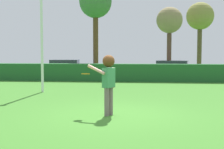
{
  "coord_description": "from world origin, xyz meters",
  "views": [
    {
      "loc": [
        0.85,
        -9.24,
        1.89
      ],
      "look_at": [
        -0.16,
        0.85,
        1.15
      ],
      "focal_mm": 49.89,
      "sensor_mm": 36.0,
      "label": 1
    }
  ],
  "objects_px": {
    "frisbee": "(86,74)",
    "willow_tree": "(200,18)",
    "parked_car_silver": "(172,68)",
    "person": "(108,76)",
    "birch_tree": "(169,22)",
    "lamppost": "(42,29)",
    "parked_car_blue": "(65,67)",
    "oak_tree": "(96,4)"
  },
  "relations": [
    {
      "from": "frisbee",
      "to": "willow_tree",
      "type": "xyz_separation_m",
      "value": [
        6.46,
        17.91,
        3.53
      ]
    },
    {
      "from": "frisbee",
      "to": "parked_car_silver",
      "type": "xyz_separation_m",
      "value": [
        3.87,
        14.15,
        -0.55
      ]
    },
    {
      "from": "parked_car_silver",
      "to": "willow_tree",
      "type": "height_order",
      "value": "willow_tree"
    },
    {
      "from": "person",
      "to": "birch_tree",
      "type": "distance_m",
      "value": 16.18
    },
    {
      "from": "lamppost",
      "to": "person",
      "type": "bearing_deg",
      "value": -53.9
    },
    {
      "from": "parked_car_blue",
      "to": "oak_tree",
      "type": "bearing_deg",
      "value": 3.4
    },
    {
      "from": "lamppost",
      "to": "oak_tree",
      "type": "relative_size",
      "value": 0.73
    },
    {
      "from": "person",
      "to": "willow_tree",
      "type": "relative_size",
      "value": 0.3
    },
    {
      "from": "willow_tree",
      "to": "frisbee",
      "type": "bearing_deg",
      "value": -109.82
    },
    {
      "from": "parked_car_blue",
      "to": "oak_tree",
      "type": "relative_size",
      "value": 0.6
    },
    {
      "from": "parked_car_blue",
      "to": "birch_tree",
      "type": "bearing_deg",
      "value": -0.08
    },
    {
      "from": "parked_car_blue",
      "to": "parked_car_silver",
      "type": "distance_m",
      "value": 8.6
    },
    {
      "from": "lamppost",
      "to": "parked_car_silver",
      "type": "height_order",
      "value": "lamppost"
    },
    {
      "from": "lamppost",
      "to": "birch_tree",
      "type": "distance_m",
      "value": 12.57
    },
    {
      "from": "willow_tree",
      "to": "oak_tree",
      "type": "bearing_deg",
      "value": -165.51
    },
    {
      "from": "frisbee",
      "to": "oak_tree",
      "type": "bearing_deg",
      "value": 97.62
    },
    {
      "from": "birch_tree",
      "to": "oak_tree",
      "type": "height_order",
      "value": "oak_tree"
    },
    {
      "from": "person",
      "to": "birch_tree",
      "type": "bearing_deg",
      "value": 79.0
    },
    {
      "from": "oak_tree",
      "to": "willow_tree",
      "type": "bearing_deg",
      "value": 14.49
    },
    {
      "from": "willow_tree",
      "to": "person",
      "type": "bearing_deg",
      "value": -107.78
    },
    {
      "from": "frisbee",
      "to": "parked_car_silver",
      "type": "bearing_deg",
      "value": 74.71
    },
    {
      "from": "parked_car_blue",
      "to": "parked_car_silver",
      "type": "height_order",
      "value": "same"
    },
    {
      "from": "lamppost",
      "to": "oak_tree",
      "type": "bearing_deg",
      "value": 85.23
    },
    {
      "from": "frisbee",
      "to": "willow_tree",
      "type": "relative_size",
      "value": 0.04
    },
    {
      "from": "parked_car_silver",
      "to": "oak_tree",
      "type": "xyz_separation_m",
      "value": [
        -5.97,
        1.55,
        5.03
      ]
    },
    {
      "from": "frisbee",
      "to": "lamppost",
      "type": "bearing_deg",
      "value": 120.92
    },
    {
      "from": "parked_car_blue",
      "to": "birch_tree",
      "type": "xyz_separation_m",
      "value": [
        8.35,
        -0.01,
        3.53
      ]
    },
    {
      "from": "oak_tree",
      "to": "parked_car_silver",
      "type": "bearing_deg",
      "value": -14.54
    },
    {
      "from": "parked_car_blue",
      "to": "birch_tree",
      "type": "relative_size",
      "value": 0.81
    },
    {
      "from": "person",
      "to": "frisbee",
      "type": "bearing_deg",
      "value": 175.1
    },
    {
      "from": "oak_tree",
      "to": "parked_car_blue",
      "type": "bearing_deg",
      "value": -176.6
    },
    {
      "from": "person",
      "to": "parked_car_silver",
      "type": "distance_m",
      "value": 14.57
    },
    {
      "from": "lamppost",
      "to": "frisbee",
      "type": "bearing_deg",
      "value": -59.08
    },
    {
      "from": "birch_tree",
      "to": "lamppost",
      "type": "bearing_deg",
      "value": -122.51
    },
    {
      "from": "oak_tree",
      "to": "willow_tree",
      "type": "relative_size",
      "value": 1.19
    },
    {
      "from": "person",
      "to": "oak_tree",
      "type": "bearing_deg",
      "value": 100.05
    },
    {
      "from": "frisbee",
      "to": "parked_car_blue",
      "type": "bearing_deg",
      "value": 106.54
    },
    {
      "from": "person",
      "to": "birch_tree",
      "type": "height_order",
      "value": "birch_tree"
    },
    {
      "from": "parked_car_blue",
      "to": "willow_tree",
      "type": "bearing_deg",
      "value": 12.04
    },
    {
      "from": "parked_car_blue",
      "to": "birch_tree",
      "type": "height_order",
      "value": "birch_tree"
    },
    {
      "from": "parked_car_blue",
      "to": "frisbee",
      "type": "bearing_deg",
      "value": -73.46
    },
    {
      "from": "parked_car_blue",
      "to": "lamppost",
      "type": "bearing_deg",
      "value": -81.24
    }
  ]
}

